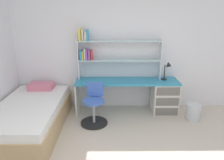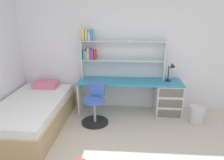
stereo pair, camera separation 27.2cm
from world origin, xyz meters
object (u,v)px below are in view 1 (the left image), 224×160
at_px(swivel_chair, 94,108).
at_px(bed_platform, 30,117).
at_px(desk_lamp, 168,68).
at_px(waste_bin, 193,112).
at_px(desk, 154,94).
at_px(bookshelf_hutch, 108,51).

bearing_deg(swivel_chair, bed_platform, -167.87).
bearing_deg(desk_lamp, waste_bin, -39.39).
bearing_deg(swivel_chair, desk, 21.75).
distance_m(desk_lamp, swivel_chair, 1.71).
bearing_deg(desk_lamp, desk, -176.19).
distance_m(desk_lamp, bed_platform, 2.83).
distance_m(desk, desk_lamp, 0.62).
height_order(desk_lamp, bed_platform, desk_lamp).
height_order(bed_platform, waste_bin, bed_platform).
bearing_deg(bookshelf_hutch, desk, -8.75).
xyz_separation_m(bookshelf_hutch, waste_bin, (1.71, -0.51, -1.13)).
xyz_separation_m(desk, swivel_chair, (-1.23, -0.49, -0.09)).
height_order(desk, bookshelf_hutch, bookshelf_hutch).
distance_m(desk, waste_bin, 0.85).
relative_size(bookshelf_hutch, bed_platform, 0.84).
xyz_separation_m(bookshelf_hutch, bed_platform, (-1.39, -0.89, -1.03)).
bearing_deg(waste_bin, desk, 153.70).
bearing_deg(desk_lamp, bookshelf_hutch, 173.95).
distance_m(desk_lamp, waste_bin, 1.00).
height_order(desk_lamp, swivel_chair, desk_lamp).
xyz_separation_m(desk_lamp, swivel_chair, (-1.50, -0.51, -0.65)).
bearing_deg(desk_lamp, swivel_chair, -161.28).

